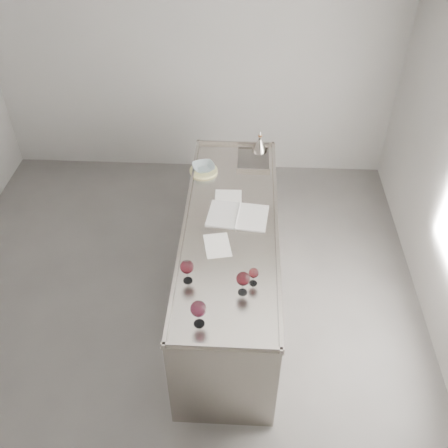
# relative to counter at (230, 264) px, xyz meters

# --- Properties ---
(room_shell) EXTENTS (4.54, 5.04, 2.84)m
(room_shell) POSITION_rel_counter_xyz_m (-0.50, -0.30, 0.93)
(room_shell) COLOR #504E4B
(room_shell) RESTS_ON ground
(counter) EXTENTS (0.77, 2.42, 0.97)m
(counter) POSITION_rel_counter_xyz_m (0.00, 0.00, 0.00)
(counter) COLOR gray
(counter) RESTS_ON ground
(wine_glass_left) EXTENTS (0.10, 0.10, 0.19)m
(wine_glass_left) POSITION_rel_counter_xyz_m (-0.28, -0.63, 0.60)
(wine_glass_left) COLOR white
(wine_glass_left) RESTS_ON counter
(wine_glass_middle) EXTENTS (0.10, 0.10, 0.21)m
(wine_glass_middle) POSITION_rel_counter_xyz_m (-0.16, -1.01, 0.61)
(wine_glass_middle) COLOR white
(wine_glass_middle) RESTS_ON counter
(wine_glass_right) EXTENTS (0.10, 0.10, 0.19)m
(wine_glass_right) POSITION_rel_counter_xyz_m (0.11, -0.72, 0.60)
(wine_glass_right) COLOR white
(wine_glass_right) RESTS_ON counter
(wine_glass_small) EXTENTS (0.07, 0.07, 0.14)m
(wine_glass_small) POSITION_rel_counter_xyz_m (0.19, -0.64, 0.57)
(wine_glass_small) COLOR white
(wine_glass_small) RESTS_ON counter
(notebook) EXTENTS (0.52, 0.39, 0.02)m
(notebook) POSITION_rel_counter_xyz_m (0.05, 0.09, 0.48)
(notebook) COLOR silver
(notebook) RESTS_ON counter
(loose_paper_top) EXTENTS (0.23, 0.33, 0.00)m
(loose_paper_top) POSITION_rel_counter_xyz_m (-0.03, 0.28, 0.47)
(loose_paper_top) COLOR white
(loose_paper_top) RESTS_ON counter
(loose_paper_under) EXTENTS (0.24, 0.30, 0.00)m
(loose_paper_under) POSITION_rel_counter_xyz_m (-0.09, -0.27, 0.47)
(loose_paper_under) COLOR white
(loose_paper_under) RESTS_ON counter
(trivet) EXTENTS (0.30, 0.30, 0.02)m
(trivet) POSITION_rel_counter_xyz_m (-0.28, 0.71, 0.48)
(trivet) COLOR #C8C282
(trivet) RESTS_ON counter
(ceramic_bowl) EXTENTS (0.26, 0.26, 0.05)m
(ceramic_bowl) POSITION_rel_counter_xyz_m (-0.28, 0.71, 0.51)
(ceramic_bowl) COLOR #86999C
(ceramic_bowl) RESTS_ON trivet
(wine_funnel) EXTENTS (0.15, 0.15, 0.22)m
(wine_funnel) POSITION_rel_counter_xyz_m (0.23, 1.08, 0.54)
(wine_funnel) COLOR #9F978E
(wine_funnel) RESTS_ON counter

